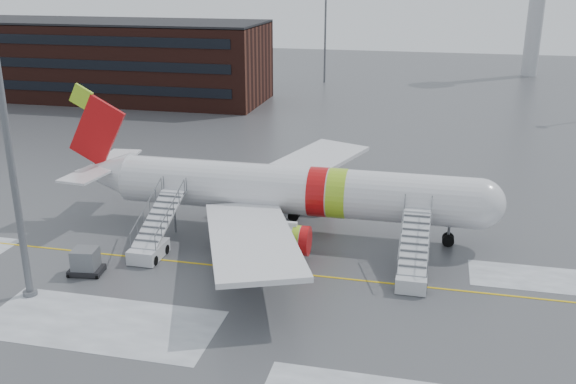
% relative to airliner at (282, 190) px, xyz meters
% --- Properties ---
extents(ground, '(260.00, 260.00, 0.00)m').
position_rel_airliner_xyz_m(ground, '(-1.12, -6.40, -3.42)').
color(ground, '#494C4F').
rests_on(ground, ground).
extents(airliner, '(35.03, 32.97, 11.18)m').
position_rel_airliner_xyz_m(airliner, '(0.00, 0.00, 0.00)').
color(airliner, silver).
rests_on(airliner, ground).
extents(airstair_fwd, '(2.05, 7.70, 3.48)m').
position_rel_airliner_xyz_m(airstair_fwd, '(10.57, -6.54, -2.35)').
color(airstair_fwd, '#B8BBC0').
rests_on(airstair_fwd, ground).
extents(airstair_aft, '(2.05, 7.70, 3.48)m').
position_rel_airliner_xyz_m(airstair_aft, '(-8.17, -6.54, -2.35)').
color(airstair_aft, silver).
rests_on(airstair_aft, ground).
extents(pushback_tug, '(3.26, 2.74, 1.70)m').
position_rel_airliner_xyz_m(pushback_tug, '(-2.38, -4.94, -2.67)').
color(pushback_tug, black).
rests_on(pushback_tug, ground).
extents(uld_container, '(2.43, 1.92, 1.82)m').
position_rel_airliner_xyz_m(uld_container, '(-11.28, -10.58, -2.57)').
color(uld_container, black).
rests_on(uld_container, ground).
extents(terminal_building, '(62.00, 16.11, 12.30)m').
position_rel_airliner_xyz_m(terminal_building, '(-46.12, 48.59, 2.78)').
color(terminal_building, '#3F1E16').
rests_on(terminal_building, ground).
extents(light_mast_far_n, '(1.20, 1.20, 24.25)m').
position_rel_airliner_xyz_m(light_mast_far_n, '(-9.12, 71.60, 10.42)').
color(light_mast_far_n, '#595B60').
rests_on(light_mast_far_n, ground).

